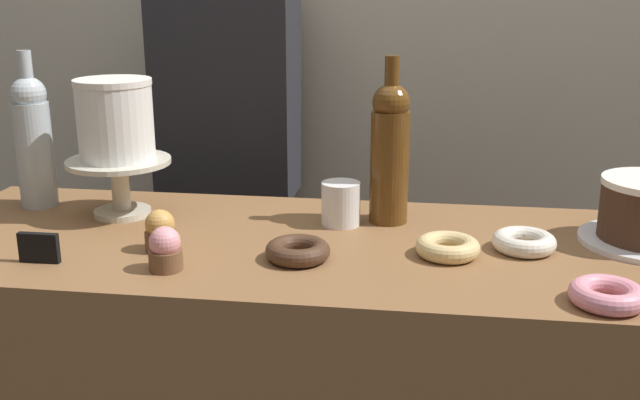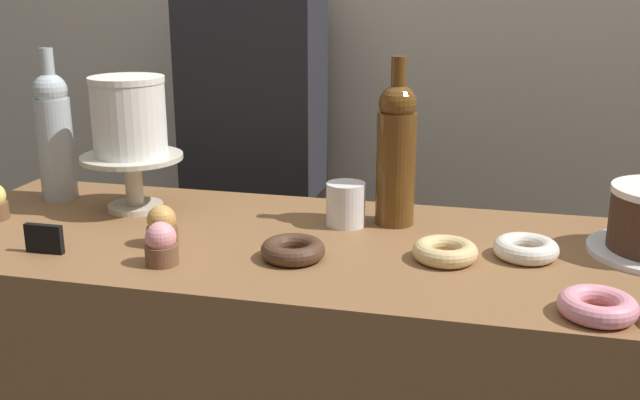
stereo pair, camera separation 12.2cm
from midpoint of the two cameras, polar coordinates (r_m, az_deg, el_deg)
back_wall at (r=2.12m, az=1.66°, el=13.60°), size 6.00×0.05×2.60m
cake_stand_pedestal at (r=1.56m, az=-17.34°, el=1.66°), size 0.21×0.21×0.12m
white_layer_cake at (r=1.53m, az=-17.72°, el=5.90°), size 0.15×0.15×0.16m
wine_bottle_amber at (r=1.43m, az=2.97°, el=3.81°), size 0.08×0.08×0.33m
wine_bottle_clear at (r=1.67m, az=-23.19°, el=4.32°), size 0.08×0.08×0.33m
cupcake_caramel at (r=1.35m, az=-14.75°, el=-2.39°), size 0.06×0.06×0.07m
cupcake_strawberry at (r=1.26m, az=-14.58°, el=-3.77°), size 0.06×0.06×0.07m
donut_chocolate at (r=1.27m, az=-4.49°, el=-3.95°), size 0.11×0.11×0.03m
donut_sugar at (r=1.34m, az=12.94°, el=-3.20°), size 0.11×0.11×0.03m
donut_pink at (r=1.15m, az=18.42°, el=-7.00°), size 0.11×0.11×0.03m
donut_glazed at (r=1.29m, az=7.13°, el=-3.67°), size 0.11×0.11×0.03m
price_sign_chalkboard at (r=1.36m, az=-23.26°, el=-3.44°), size 0.07×0.01×0.05m
coffee_cup_ceramic at (r=1.44m, az=-0.82°, el=-0.31°), size 0.08×0.08×0.08m
barista_figure at (r=2.06m, az=-8.55°, el=0.31°), size 0.36×0.22×1.60m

